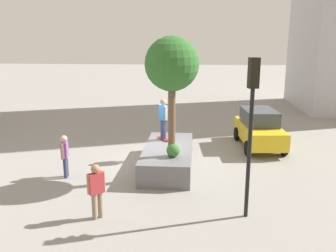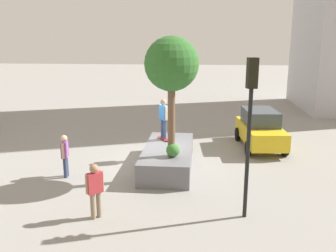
# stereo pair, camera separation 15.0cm
# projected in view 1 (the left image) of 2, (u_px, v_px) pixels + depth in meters

# --- Properties ---
(ground_plane) EXTENTS (120.00, 120.00, 0.00)m
(ground_plane) POSITION_uv_depth(u_px,v_px,m) (161.00, 164.00, 15.53)
(ground_plane) COLOR gray
(planter_ledge) EXTENTS (4.70, 1.96, 0.89)m
(planter_ledge) POSITION_uv_depth(u_px,v_px,m) (168.00, 157.00, 15.00)
(planter_ledge) COLOR slate
(planter_ledge) RESTS_ON ground
(plaza_tree) EXTENTS (1.99, 1.99, 4.50)m
(plaza_tree) POSITION_uv_depth(u_px,v_px,m) (172.00, 65.00, 12.96)
(plaza_tree) COLOR brown
(plaza_tree) RESTS_ON planter_ledge
(boxwood_shrub) EXTENTS (0.52, 0.52, 0.52)m
(boxwood_shrub) POSITION_uv_depth(u_px,v_px,m) (173.00, 150.00, 13.62)
(boxwood_shrub) COLOR #3D7A33
(boxwood_shrub) RESTS_ON planter_ledge
(skateboard) EXTENTS (0.78, 0.63, 0.07)m
(skateboard) POSITION_uv_depth(u_px,v_px,m) (163.00, 139.00, 15.94)
(skateboard) COLOR #A51E1E
(skateboard) RESTS_ON planter_ledge
(skateboarder) EXTENTS (0.51, 0.44, 1.77)m
(skateboarder) POSITION_uv_depth(u_px,v_px,m) (163.00, 116.00, 15.69)
(skateboarder) COLOR navy
(skateboarder) RESTS_ON skateboard
(taxi_cab) EXTENTS (4.17, 2.18, 1.88)m
(taxi_cab) POSITION_uv_depth(u_px,v_px,m) (259.00, 128.00, 17.73)
(taxi_cab) COLOR gold
(taxi_cab) RESTS_ON ground
(traffic_light_corner) EXTENTS (0.36, 0.32, 4.78)m
(traffic_light_corner) POSITION_uv_depth(u_px,v_px,m) (251.00, 112.00, 10.19)
(traffic_light_corner) COLOR black
(traffic_light_corner) RESTS_ON ground
(pedestrian_crossing) EXTENTS (0.57, 0.26, 1.69)m
(pedestrian_crossing) POSITION_uv_depth(u_px,v_px,m) (65.00, 153.00, 13.80)
(pedestrian_crossing) COLOR navy
(pedestrian_crossing) RESTS_ON ground
(bystander_watching) EXTENTS (0.45, 0.47, 1.71)m
(bystander_watching) POSITION_uv_depth(u_px,v_px,m) (96.00, 188.00, 10.60)
(bystander_watching) COLOR #847056
(bystander_watching) RESTS_ON ground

